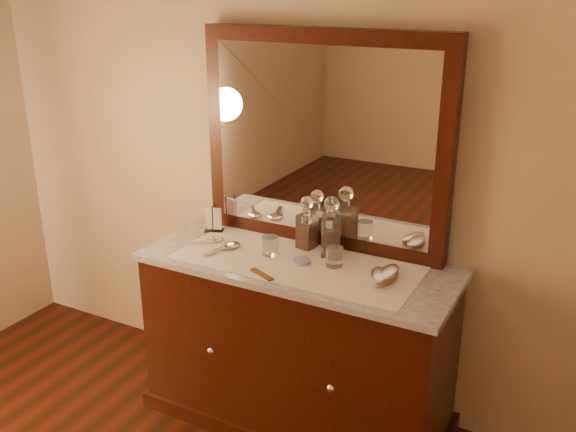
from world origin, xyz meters
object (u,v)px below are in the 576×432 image
(pin_dish, at_px, (301,261))
(hand_mirror_inner, at_px, (227,246))
(comb, at_px, (262,274))
(brush_near, at_px, (379,277))
(hand_mirror_outer, at_px, (211,240))
(decanter_left, at_px, (307,228))
(brush_far, at_px, (389,274))
(napkin_rack, at_px, (214,220))
(dresser_cabinet, at_px, (298,345))
(mirror_frame, at_px, (323,141))
(decanter_right, at_px, (331,233))

(pin_dish, xyz_separation_m, hand_mirror_inner, (-0.38, -0.02, 0.00))
(pin_dish, height_order, hand_mirror_inner, hand_mirror_inner)
(comb, relative_size, hand_mirror_inner, 0.66)
(brush_near, xyz_separation_m, hand_mirror_outer, (-0.87, 0.03, -0.01))
(comb, height_order, decanter_left, decanter_left)
(comb, distance_m, hand_mirror_outer, 0.46)
(brush_far, height_order, hand_mirror_outer, brush_far)
(comb, distance_m, napkin_rack, 0.58)
(dresser_cabinet, bearing_deg, hand_mirror_outer, -179.79)
(mirror_frame, bearing_deg, decanter_left, -109.20)
(pin_dish, height_order, decanter_left, decanter_left)
(pin_dish, bearing_deg, napkin_rack, 165.49)
(mirror_frame, xyz_separation_m, comb, (-0.07, -0.46, -0.49))
(napkin_rack, bearing_deg, dresser_cabinet, -13.24)
(napkin_rack, height_order, brush_near, napkin_rack)
(decanter_right, bearing_deg, mirror_frame, 130.24)
(decanter_right, bearing_deg, brush_near, -28.17)
(dresser_cabinet, xyz_separation_m, hand_mirror_inner, (-0.36, -0.03, 0.45))
(comb, distance_m, brush_near, 0.49)
(dresser_cabinet, distance_m, decanter_right, 0.58)
(pin_dish, bearing_deg, dresser_cabinet, 141.40)
(napkin_rack, xyz_separation_m, decanter_right, (0.65, -0.00, 0.06))
(dresser_cabinet, height_order, comb, comb)
(pin_dish, xyz_separation_m, decanter_right, (0.08, 0.14, 0.10))
(decanter_left, height_order, hand_mirror_outer, decanter_left)
(pin_dish, height_order, brush_far, brush_far)
(decanter_left, relative_size, hand_mirror_outer, 1.48)
(napkin_rack, bearing_deg, brush_far, -6.82)
(comb, relative_size, decanter_left, 0.55)
(napkin_rack, distance_m, brush_far, 0.97)
(dresser_cabinet, relative_size, mirror_frame, 1.17)
(dresser_cabinet, height_order, decanter_left, decanter_left)
(mirror_frame, height_order, brush_far, mirror_frame)
(dresser_cabinet, distance_m, hand_mirror_inner, 0.58)
(mirror_frame, bearing_deg, decanter_right, -49.76)
(comb, xyz_separation_m, brush_far, (0.49, 0.22, 0.02))
(mirror_frame, distance_m, napkin_rack, 0.71)
(comb, height_order, brush_far, brush_far)
(brush_near, relative_size, hand_mirror_inner, 0.78)
(pin_dish, bearing_deg, hand_mirror_outer, 178.02)
(hand_mirror_outer, bearing_deg, decanter_left, 19.13)
(dresser_cabinet, height_order, hand_mirror_outer, hand_mirror_outer)
(decanter_right, relative_size, brush_near, 1.71)
(comb, bearing_deg, brush_near, 45.29)
(comb, bearing_deg, mirror_frame, 105.70)
(brush_far, bearing_deg, napkin_rack, 173.18)
(hand_mirror_inner, bearing_deg, comb, -31.05)
(hand_mirror_inner, bearing_deg, hand_mirror_outer, 163.60)
(napkin_rack, distance_m, decanter_left, 0.51)
(brush_far, bearing_deg, mirror_frame, 151.19)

